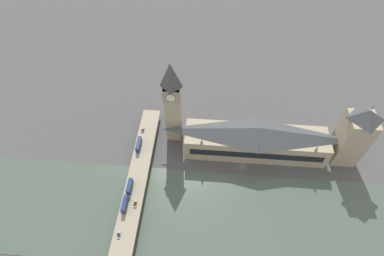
{
  "coord_description": "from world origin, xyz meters",
  "views": [
    {
      "loc": [
        -112.08,
        26.2,
        178.94
      ],
      "look_at": [
        18.09,
        36.52,
        16.9
      ],
      "focal_mm": 28.0,
      "sensor_mm": 36.0,
      "label": 1
    }
  ],
  "objects_px": {
    "clock_tower": "(173,102)",
    "double_decker_bus_mid": "(125,204)",
    "car_northbound_lead": "(119,235)",
    "car_southbound_lead": "(143,130)",
    "road_bridge": "(131,207)",
    "double_decker_bus_rear": "(130,186)",
    "car_southbound_mid": "(135,204)",
    "double_decker_bus_lead": "(139,144)",
    "parliament_hall": "(256,140)",
    "victoria_tower": "(353,136)"
  },
  "relations": [
    {
      "from": "double_decker_bus_rear",
      "to": "parliament_hall",
      "type": "bearing_deg",
      "value": -63.71
    },
    {
      "from": "clock_tower",
      "to": "double_decker_bus_mid",
      "type": "relative_size",
      "value": 6.47
    },
    {
      "from": "road_bridge",
      "to": "car_southbound_mid",
      "type": "bearing_deg",
      "value": -59.03
    },
    {
      "from": "double_decker_bus_mid",
      "to": "clock_tower",
      "type": "bearing_deg",
      "value": -20.43
    },
    {
      "from": "car_southbound_mid",
      "to": "road_bridge",
      "type": "bearing_deg",
      "value": 120.97
    },
    {
      "from": "double_decker_bus_rear",
      "to": "car_northbound_lead",
      "type": "distance_m",
      "value": 30.1
    },
    {
      "from": "clock_tower",
      "to": "car_southbound_lead",
      "type": "bearing_deg",
      "value": 97.32
    },
    {
      "from": "double_decker_bus_lead",
      "to": "car_southbound_lead",
      "type": "bearing_deg",
      "value": -0.17
    },
    {
      "from": "road_bridge",
      "to": "double_decker_bus_lead",
      "type": "relative_size",
      "value": 14.01
    },
    {
      "from": "road_bridge",
      "to": "double_decker_bus_rear",
      "type": "relative_size",
      "value": 15.87
    },
    {
      "from": "road_bridge",
      "to": "double_decker_bus_rear",
      "type": "bearing_deg",
      "value": 13.29
    },
    {
      "from": "car_southbound_lead",
      "to": "double_decker_bus_mid",
      "type": "bearing_deg",
      "value": 180.0
    },
    {
      "from": "double_decker_bus_lead",
      "to": "car_southbound_lead",
      "type": "distance_m",
      "value": 14.35
    },
    {
      "from": "double_decker_bus_rear",
      "to": "car_southbound_mid",
      "type": "height_order",
      "value": "double_decker_bus_rear"
    },
    {
      "from": "clock_tower",
      "to": "double_decker_bus_lead",
      "type": "relative_size",
      "value": 5.95
    },
    {
      "from": "road_bridge",
      "to": "parliament_hall",
      "type": "bearing_deg",
      "value": -56.28
    },
    {
      "from": "victoria_tower",
      "to": "car_southbound_mid",
      "type": "xyz_separation_m",
      "value": [
        -50.38,
        136.34,
        -17.32
      ]
    },
    {
      "from": "car_northbound_lead",
      "to": "parliament_hall",
      "type": "bearing_deg",
      "value": -49.16
    },
    {
      "from": "victoria_tower",
      "to": "double_decker_bus_lead",
      "type": "height_order",
      "value": "victoria_tower"
    },
    {
      "from": "road_bridge",
      "to": "double_decker_bus_lead",
      "type": "distance_m",
      "value": 45.09
    },
    {
      "from": "parliament_hall",
      "to": "car_southbound_lead",
      "type": "relative_size",
      "value": 25.16
    },
    {
      "from": "parliament_hall",
      "to": "car_southbound_mid",
      "type": "xyz_separation_m",
      "value": [
        -50.33,
        75.15,
        -5.95
      ]
    },
    {
      "from": "double_decker_bus_lead",
      "to": "car_southbound_lead",
      "type": "relative_size",
      "value": 2.94
    },
    {
      "from": "car_southbound_lead",
      "to": "car_southbound_mid",
      "type": "relative_size",
      "value": 0.86
    },
    {
      "from": "car_southbound_lead",
      "to": "parliament_hall",
      "type": "bearing_deg",
      "value": -95.02
    },
    {
      "from": "parliament_hall",
      "to": "clock_tower",
      "type": "relative_size",
      "value": 1.44
    },
    {
      "from": "parliament_hall",
      "to": "car_southbound_lead",
      "type": "xyz_separation_m",
      "value": [
        7.12,
        81.05,
        -6.02
      ]
    },
    {
      "from": "double_decker_bus_mid",
      "to": "car_southbound_lead",
      "type": "distance_m",
      "value": 59.06
    },
    {
      "from": "clock_tower",
      "to": "road_bridge",
      "type": "relative_size",
      "value": 0.42
    },
    {
      "from": "car_northbound_lead",
      "to": "car_southbound_lead",
      "type": "distance_m",
      "value": 76.97
    },
    {
      "from": "clock_tower",
      "to": "double_decker_bus_mid",
      "type": "height_order",
      "value": "clock_tower"
    },
    {
      "from": "clock_tower",
      "to": "victoria_tower",
      "type": "height_order",
      "value": "clock_tower"
    },
    {
      "from": "car_southbound_mid",
      "to": "double_decker_bus_rear",
      "type": "bearing_deg",
      "value": 27.29
    },
    {
      "from": "clock_tower",
      "to": "car_southbound_mid",
      "type": "distance_m",
      "value": 69.06
    },
    {
      "from": "car_northbound_lead",
      "to": "car_southbound_lead",
      "type": "relative_size",
      "value": 0.99
    },
    {
      "from": "victoria_tower",
      "to": "car_southbound_mid",
      "type": "bearing_deg",
      "value": 110.28
    },
    {
      "from": "victoria_tower",
      "to": "double_decker_bus_mid",
      "type": "bearing_deg",
      "value": 110.07
    },
    {
      "from": "car_northbound_lead",
      "to": "car_southbound_mid",
      "type": "bearing_deg",
      "value": -16.14
    },
    {
      "from": "double_decker_bus_mid",
      "to": "car_northbound_lead",
      "type": "relative_size",
      "value": 2.72
    },
    {
      "from": "double_decker_bus_mid",
      "to": "car_northbound_lead",
      "type": "xyz_separation_m",
      "value": [
        -17.94,
        -0.25,
        -1.99
      ]
    },
    {
      "from": "double_decker_bus_lead",
      "to": "double_decker_bus_mid",
      "type": "xyz_separation_m",
      "value": [
        -44.83,
        -0.04,
        -0.03
      ]
    },
    {
      "from": "car_northbound_lead",
      "to": "car_southbound_lead",
      "type": "xyz_separation_m",
      "value": [
        76.97,
        0.25,
        -0.06
      ]
    },
    {
      "from": "double_decker_bus_lead",
      "to": "road_bridge",
      "type": "bearing_deg",
      "value": -175.7
    },
    {
      "from": "parliament_hall",
      "to": "road_bridge",
      "type": "xyz_separation_m",
      "value": [
        -51.87,
        77.73,
        -7.8
      ]
    },
    {
      "from": "road_bridge",
      "to": "car_northbound_lead",
      "type": "xyz_separation_m",
      "value": [
        -17.98,
        3.08,
        1.84
      ]
    },
    {
      "from": "road_bridge",
      "to": "car_southbound_mid",
      "type": "relative_size",
      "value": 35.34
    },
    {
      "from": "victoria_tower",
      "to": "double_decker_bus_rear",
      "type": "distance_m",
      "value": 148.06
    },
    {
      "from": "clock_tower",
      "to": "car_northbound_lead",
      "type": "height_order",
      "value": "clock_tower"
    },
    {
      "from": "road_bridge",
      "to": "car_northbound_lead",
      "type": "relative_size",
      "value": 41.37
    },
    {
      "from": "parliament_hall",
      "to": "clock_tower",
      "type": "distance_m",
      "value": 63.08
    }
  ]
}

